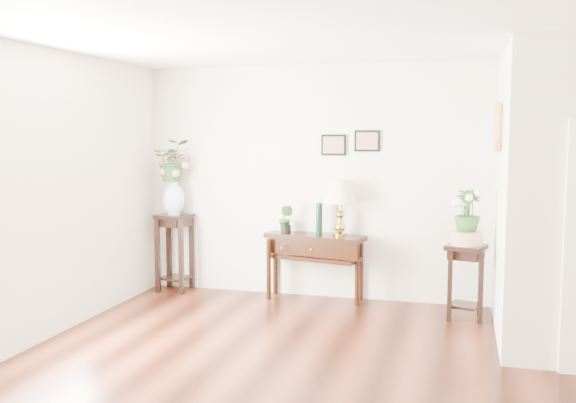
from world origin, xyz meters
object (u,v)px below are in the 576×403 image
at_px(plant_stand_a, 175,252).
at_px(plant_stand_b, 465,282).
at_px(console_table, 315,267).
at_px(table_lamp, 340,206).

xyz_separation_m(plant_stand_a, plant_stand_b, (3.55, -0.33, -0.09)).
xyz_separation_m(console_table, plant_stand_b, (1.74, -0.35, 0.00)).
xyz_separation_m(console_table, table_lamp, (0.30, 0.00, 0.75)).
bearing_deg(console_table, plant_stand_b, 0.97).
relative_size(table_lamp, plant_stand_b, 0.82).
distance_m(console_table, plant_stand_b, 1.77).
height_order(plant_stand_a, plant_stand_b, plant_stand_a).
height_order(console_table, table_lamp, table_lamp).
relative_size(table_lamp, plant_stand_a, 0.68).
xyz_separation_m(table_lamp, plant_stand_a, (-2.12, -0.02, -0.65)).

